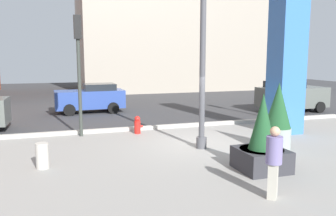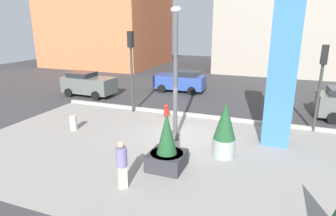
# 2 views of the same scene
# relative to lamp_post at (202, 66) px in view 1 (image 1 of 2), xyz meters

# --- Properties ---
(ground_plane) EXTENTS (60.00, 60.00, 0.00)m
(ground_plane) POSITION_rel_lamp_post_xyz_m (0.25, 4.53, -2.86)
(ground_plane) COLOR #38383A
(plaza_pavement) EXTENTS (18.00, 10.00, 0.02)m
(plaza_pavement) POSITION_rel_lamp_post_xyz_m (0.25, -1.47, -2.86)
(plaza_pavement) COLOR gray
(plaza_pavement) RESTS_ON ground_plane
(curb_strip) EXTENTS (18.00, 0.24, 0.16)m
(curb_strip) POSITION_rel_lamp_post_xyz_m (0.25, 3.65, -2.78)
(curb_strip) COLOR #B7B2A8
(curb_strip) RESTS_ON ground_plane
(lamp_post) EXTENTS (0.44, 0.44, 5.87)m
(lamp_post) POSITION_rel_lamp_post_xyz_m (0.00, 0.00, 0.00)
(lamp_post) COLOR #4C4C51
(lamp_post) RESTS_ON ground_plane
(art_pillar_blue) EXTENTS (1.15, 1.15, 6.40)m
(art_pillar_blue) POSITION_rel_lamp_post_xyz_m (4.33, 1.31, 0.34)
(art_pillar_blue) COLOR #3870BC
(art_pillar_blue) RESTS_ON ground_plane
(potted_plant_near_right) EXTENTS (0.92, 0.92, 2.32)m
(potted_plant_near_right) POSITION_rel_lamp_post_xyz_m (2.42, -0.93, -1.73)
(potted_plant_near_right) COLOR gray
(potted_plant_near_right) RESTS_ON ground_plane
(potted_plant_near_left) EXTENTS (1.29, 1.29, 2.19)m
(potted_plant_near_left) POSITION_rel_lamp_post_xyz_m (0.65, -2.71, -2.05)
(potted_plant_near_left) COLOR #2D2D33
(potted_plant_near_left) RESTS_ON ground_plane
(fire_hydrant) EXTENTS (0.36, 0.26, 0.75)m
(fire_hydrant) POSITION_rel_lamp_post_xyz_m (-1.61, 2.97, -2.49)
(fire_hydrant) COLOR red
(fire_hydrant) RESTS_ON ground_plane
(concrete_bollard) EXTENTS (0.36, 0.36, 0.75)m
(concrete_bollard) POSITION_rel_lamp_post_xyz_m (-5.21, -0.66, -2.48)
(concrete_bollard) COLOR #B2ADA3
(concrete_bollard) RESTS_ON ground_plane
(traffic_light_far_side) EXTENTS (0.28, 0.42, 4.76)m
(traffic_light_far_side) POSITION_rel_lamp_post_xyz_m (-3.87, 3.21, 0.35)
(traffic_light_far_side) COLOR #333833
(traffic_light_far_side) RESTS_ON ground_plane
(traffic_light_corner) EXTENTS (0.28, 0.42, 4.24)m
(traffic_light_corner) POSITION_rel_lamp_post_xyz_m (6.10, 3.53, 0.01)
(traffic_light_corner) COLOR #333833
(traffic_light_corner) RESTS_ON ground_plane
(car_intersection) EXTENTS (3.91, 2.02, 1.65)m
(car_intersection) POSITION_rel_lamp_post_xyz_m (-2.89, 9.35, -2.02)
(car_intersection) COLOR #2D4793
(car_intersection) RESTS_ON ground_plane
(car_far_lane) EXTENTS (4.00, 2.18, 1.79)m
(car_far_lane) POSITION_rel_lamp_post_xyz_m (8.29, 6.04, -1.95)
(car_far_lane) COLOR #565B56
(car_far_lane) RESTS_ON ground_plane
(pedestrian_by_curb) EXTENTS (0.51, 0.51, 1.66)m
(pedestrian_by_curb) POSITION_rel_lamp_post_xyz_m (-0.20, -4.50, -1.94)
(pedestrian_by_curb) COLOR #B2AD9E
(pedestrian_by_curb) RESTS_ON ground_plane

